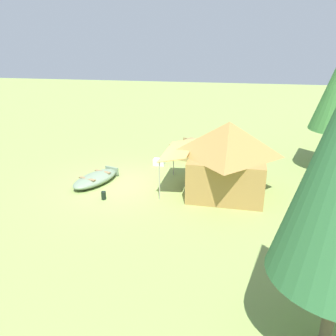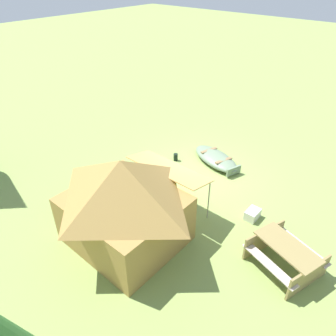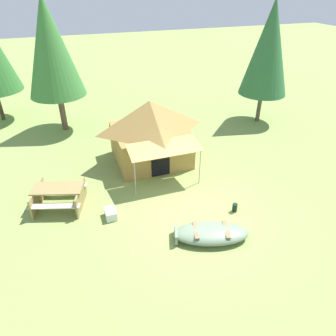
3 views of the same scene
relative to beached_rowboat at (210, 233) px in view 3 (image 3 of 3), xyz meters
The scene contains 8 objects.
ground_plane 1.22m from the beached_rowboat, 92.80° to the left, with size 80.00×80.00×0.00m, color #839A4D.
beached_rowboat is the anchor object (origin of this frame).
canvas_cabin_tent 5.36m from the beached_rowboat, 93.74° to the left, with size 3.26×3.85×2.72m.
picnic_table 5.34m from the beached_rowboat, 143.23° to the left, with size 2.05×1.91×0.78m.
cooler_box 3.37m from the beached_rowboat, 143.69° to the left, with size 0.52×0.35×0.31m, color silver.
fuel_can 1.64m from the beached_rowboat, 33.59° to the left, with size 0.17×0.17×0.30m, color black.
pine_tree_back_left 11.23m from the beached_rowboat, 110.57° to the left, with size 2.71×2.71×6.41m.
pine_tree_far_center 10.54m from the beached_rowboat, 48.89° to the left, with size 2.46×2.46×6.18m.
Camera 3 is at (-3.50, -7.45, 6.94)m, focal length 33.33 mm.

